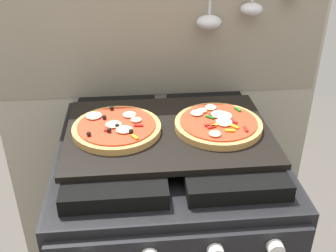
{
  "coord_description": "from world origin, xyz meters",
  "views": [
    {
      "loc": [
        -0.09,
        -0.93,
        1.46
      ],
      "look_at": [
        0.0,
        0.0,
        0.93
      ],
      "focal_mm": 43.6,
      "sensor_mm": 36.0,
      "label": 1
    }
  ],
  "objects": [
    {
      "name": "pizza_right",
      "position": [
        0.13,
        -0.0,
        0.93
      ],
      "size": [
        0.23,
        0.23,
        0.03
      ],
      "color": "tan",
      "rests_on": "baking_tray"
    },
    {
      "name": "kitchen_backsplash",
      "position": [
        0.0,
        0.33,
        0.79
      ],
      "size": [
        1.1,
        0.09,
        1.55
      ],
      "color": "#B2A893",
      "rests_on": "ground_plane"
    },
    {
      "name": "baking_tray",
      "position": [
        0.0,
        0.0,
        0.91
      ],
      "size": [
        0.54,
        0.38,
        0.02
      ],
      "primitive_type": "cube",
      "color": "black",
      "rests_on": "stove"
    },
    {
      "name": "pizza_left",
      "position": [
        -0.14,
        0.0,
        0.93
      ],
      "size": [
        0.23,
        0.23,
        0.03
      ],
      "color": "tan",
      "rests_on": "baking_tray"
    }
  ]
}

